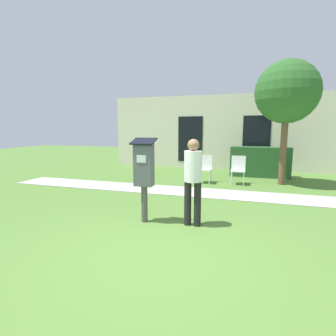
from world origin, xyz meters
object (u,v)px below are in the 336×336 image
(outdoor_chair_left, at_px, (205,167))
(outdoor_chair_middle, at_px, (238,168))
(parking_meter, at_px, (144,169))
(person_standing, at_px, (193,175))

(outdoor_chair_left, xyz_separation_m, outdoor_chair_middle, (1.05, 0.08, 0.00))
(outdoor_chair_middle, bearing_deg, outdoor_chair_left, -163.05)
(parking_meter, relative_size, person_standing, 1.01)
(person_standing, bearing_deg, outdoor_chair_middle, 109.46)
(outdoor_chair_left, bearing_deg, outdoor_chair_middle, -5.66)
(person_standing, distance_m, outdoor_chair_left, 4.00)
(person_standing, relative_size, outdoor_chair_left, 1.76)
(parking_meter, relative_size, outdoor_chair_left, 1.77)
(parking_meter, height_order, person_standing, parking_meter)
(parking_meter, distance_m, outdoor_chair_left, 4.10)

